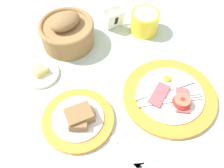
{
  "coord_description": "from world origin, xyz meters",
  "views": [
    {
      "loc": [
        -0.23,
        -0.29,
        0.64
      ],
      "look_at": [
        -0.03,
        0.1,
        0.02
      ],
      "focal_mm": 42.0,
      "sensor_mm": 36.0,
      "label": 1
    }
  ],
  "objects": [
    {
      "name": "fork_on_cloth",
      "position": [
        -0.09,
        -0.08,
        0.0
      ],
      "size": [
        0.06,
        0.18,
        0.01
      ],
      "rotation": [
        0.0,
        0.0,
        1.8
      ],
      "color": "silver",
      "rests_on": "ground_plane"
    },
    {
      "name": "number_card",
      "position": [
        0.1,
        0.33,
        0.04
      ],
      "size": [
        0.06,
        0.05,
        0.07
      ],
      "rotation": [
        0.0,
        0.0,
        -0.03
      ],
      "color": "white",
      "rests_on": "ground_plane"
    },
    {
      "name": "butter_dish",
      "position": [
        -0.2,
        0.24,
        0.01
      ],
      "size": [
        0.11,
        0.11,
        0.03
      ],
      "color": "silver",
      "rests_on": "ground_plane"
    },
    {
      "name": "ground_plane",
      "position": [
        0.0,
        0.0,
        0.0
      ],
      "size": [
        3.0,
        3.0,
        0.0
      ],
      "primitive_type": "plane",
      "color": "#B7CCB7"
    },
    {
      "name": "bread_plate",
      "position": [
        -0.16,
        0.05,
        0.01
      ],
      "size": [
        0.2,
        0.2,
        0.05
      ],
      "color": "orange",
      "rests_on": "ground_plane"
    },
    {
      "name": "bread_basket",
      "position": [
        -0.07,
        0.33,
        0.05
      ],
      "size": [
        0.18,
        0.18,
        0.11
      ],
      "color": "olive",
      "rests_on": "ground_plane"
    },
    {
      "name": "sugar_cup",
      "position": [
        0.18,
        0.27,
        0.04
      ],
      "size": [
        0.1,
        0.1,
        0.07
      ],
      "color": "yellow",
      "rests_on": "ground_plane"
    },
    {
      "name": "breakfast_plate",
      "position": [
        0.1,
        -0.01,
        0.01
      ],
      "size": [
        0.27,
        0.27,
        0.04
      ],
      "color": "orange",
      "rests_on": "ground_plane"
    }
  ]
}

